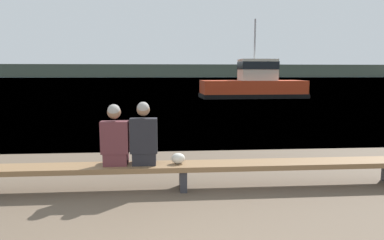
# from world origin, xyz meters

# --- Properties ---
(water_surface) EXTENTS (240.00, 240.00, 0.00)m
(water_surface) POSITION_xyz_m (0.00, 125.80, 0.00)
(water_surface) COLOR #426B8E
(water_surface) RESTS_ON ground
(far_shoreline) EXTENTS (600.00, 12.00, 6.32)m
(far_shoreline) POSITION_xyz_m (0.00, 174.43, 3.16)
(far_shoreline) COLOR #424738
(far_shoreline) RESTS_ON ground
(bench_main) EXTENTS (8.26, 0.51, 0.45)m
(bench_main) POSITION_xyz_m (0.39, 2.88, 0.38)
(bench_main) COLOR brown
(bench_main) RESTS_ON ground
(person_left) EXTENTS (0.46, 0.40, 1.05)m
(person_left) POSITION_xyz_m (-0.76, 2.88, 0.91)
(person_left) COLOR #56282D
(person_left) RESTS_ON bench_main
(person_right) EXTENTS (0.46, 0.39, 1.08)m
(person_right) POSITION_xyz_m (-0.28, 2.88, 0.93)
(person_right) COLOR black
(person_right) RESTS_ON bench_main
(shopping_bag) EXTENTS (0.24, 0.18, 0.19)m
(shopping_bag) POSITION_xyz_m (0.30, 2.89, 0.55)
(shopping_bag) COLOR beige
(shopping_bag) RESTS_ON bench_main
(tugboat_red) EXTENTS (8.64, 3.50, 6.33)m
(tugboat_red) POSITION_xyz_m (7.38, 24.96, 0.99)
(tugboat_red) COLOR red
(tugboat_red) RESTS_ON water_surface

